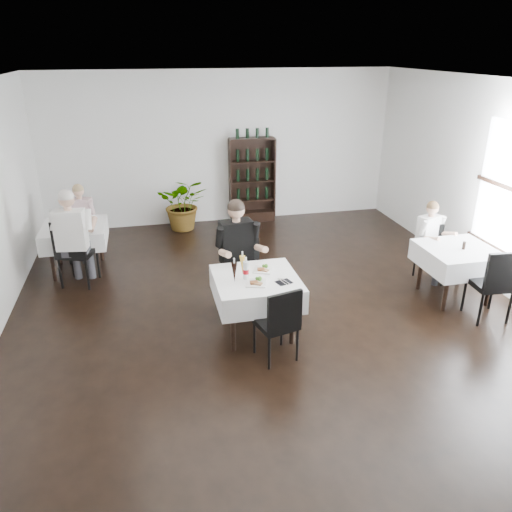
{
  "coord_description": "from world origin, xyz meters",
  "views": [
    {
      "loc": [
        -1.53,
        -5.41,
        3.41
      ],
      "look_at": [
        -0.26,
        0.2,
        0.97
      ],
      "focal_mm": 35.0,
      "sensor_mm": 36.0,
      "label": 1
    }
  ],
  "objects_px": {
    "wine_shelf": "(252,181)",
    "main_table": "(256,288)",
    "diner_main": "(238,248)",
    "potted_tree": "(184,203)"
  },
  "relations": [
    {
      "from": "wine_shelf",
      "to": "diner_main",
      "type": "relative_size",
      "value": 1.12
    },
    {
      "from": "wine_shelf",
      "to": "potted_tree",
      "type": "height_order",
      "value": "wine_shelf"
    },
    {
      "from": "main_table",
      "to": "diner_main",
      "type": "xyz_separation_m",
      "value": [
        -0.09,
        0.66,
        0.29
      ]
    },
    {
      "from": "main_table",
      "to": "potted_tree",
      "type": "xyz_separation_m",
      "value": [
        -0.53,
        4.11,
        -0.09
      ]
    },
    {
      "from": "wine_shelf",
      "to": "potted_tree",
      "type": "xyz_separation_m",
      "value": [
        -1.43,
        -0.2,
        -0.32
      ]
    },
    {
      "from": "diner_main",
      "to": "potted_tree",
      "type": "bearing_deg",
      "value": 97.18
    },
    {
      "from": "potted_tree",
      "to": "diner_main",
      "type": "distance_m",
      "value": 3.5
    },
    {
      "from": "wine_shelf",
      "to": "diner_main",
      "type": "xyz_separation_m",
      "value": [
        -0.99,
        -3.65,
        0.06
      ]
    },
    {
      "from": "potted_tree",
      "to": "diner_main",
      "type": "xyz_separation_m",
      "value": [
        0.43,
        -3.45,
        0.38
      ]
    },
    {
      "from": "wine_shelf",
      "to": "main_table",
      "type": "relative_size",
      "value": 1.7
    }
  ]
}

